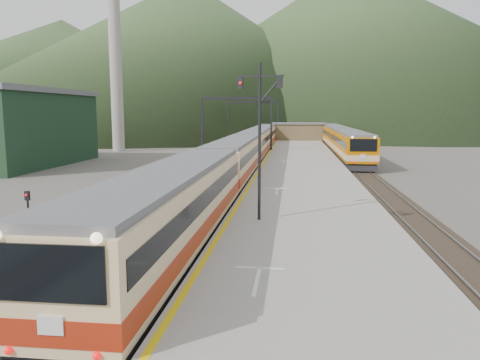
# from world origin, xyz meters

# --- Properties ---
(track_main) EXTENTS (2.60, 200.00, 0.23)m
(track_main) POSITION_xyz_m (0.00, 40.00, 0.07)
(track_main) COLOR black
(track_main) RESTS_ON ground
(track_far) EXTENTS (2.60, 200.00, 0.23)m
(track_far) POSITION_xyz_m (-5.00, 40.00, 0.07)
(track_far) COLOR black
(track_far) RESTS_ON ground
(track_second) EXTENTS (2.60, 200.00, 0.23)m
(track_second) POSITION_xyz_m (11.50, 40.00, 0.07)
(track_second) COLOR black
(track_second) RESTS_ON ground
(platform) EXTENTS (8.00, 100.00, 1.00)m
(platform) POSITION_xyz_m (5.60, 38.00, 0.50)
(platform) COLOR gray
(platform) RESTS_ON ground
(gantry_near) EXTENTS (9.55, 0.25, 8.00)m
(gantry_near) POSITION_xyz_m (-2.85, 55.00, 5.59)
(gantry_near) COLOR black
(gantry_near) RESTS_ON ground
(gantry_far) EXTENTS (9.55, 0.25, 8.00)m
(gantry_far) POSITION_xyz_m (-2.85, 80.00, 5.59)
(gantry_far) COLOR black
(gantry_far) RESTS_ON ground
(warehouse) EXTENTS (14.50, 20.50, 8.60)m
(warehouse) POSITION_xyz_m (-28.00, 42.00, 4.32)
(warehouse) COLOR #14301D
(warehouse) RESTS_ON ground
(smokestack) EXTENTS (1.80, 1.80, 30.00)m
(smokestack) POSITION_xyz_m (-22.00, 62.00, 15.00)
(smokestack) COLOR #9E998E
(smokestack) RESTS_ON ground
(station_shed) EXTENTS (9.40, 4.40, 3.10)m
(station_shed) POSITION_xyz_m (5.60, 78.00, 2.57)
(station_shed) COLOR brown
(station_shed) RESTS_ON platform
(hill_a) EXTENTS (180.00, 180.00, 60.00)m
(hill_a) POSITION_xyz_m (-40.00, 190.00, 30.00)
(hill_a) COLOR #2C4626
(hill_a) RESTS_ON ground
(hill_b) EXTENTS (220.00, 220.00, 75.00)m
(hill_b) POSITION_xyz_m (30.00, 230.00, 37.50)
(hill_b) COLOR #2C4626
(hill_b) RESTS_ON ground
(hill_d) EXTENTS (200.00, 200.00, 55.00)m
(hill_d) POSITION_xyz_m (-120.00, 240.00, 27.50)
(hill_d) COLOR #2C4626
(hill_d) RESTS_ON ground
(main_train) EXTENTS (2.94, 80.58, 3.59)m
(main_train) POSITION_xyz_m (0.00, 41.39, 2.02)
(main_train) COLOR #E3BE86
(main_train) RESTS_ON track_main
(second_train) EXTENTS (3.11, 63.82, 3.80)m
(second_train) POSITION_xyz_m (11.50, 70.80, 2.13)
(second_train) COLOR #C36800
(second_train) RESTS_ON track_second
(signal_mast) EXTENTS (2.19, 0.47, 7.21)m
(signal_mast) POSITION_xyz_m (3.26, 14.10, 5.39)
(signal_mast) COLOR black
(signal_mast) RESTS_ON platform
(short_signal_a) EXTENTS (0.23, 0.18, 2.27)m
(short_signal_a) POSITION_xyz_m (-2.03, 3.85, 1.46)
(short_signal_a) COLOR black
(short_signal_a) RESTS_ON ground
(short_signal_b) EXTENTS (0.24, 0.19, 2.27)m
(short_signal_b) POSITION_xyz_m (-2.27, 34.98, 1.46)
(short_signal_b) COLOR black
(short_signal_b) RESTS_ON ground
(short_signal_c) EXTENTS (0.23, 0.18, 2.27)m
(short_signal_c) POSITION_xyz_m (-7.79, 13.31, 1.46)
(short_signal_c) COLOR black
(short_signal_c) RESTS_ON ground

